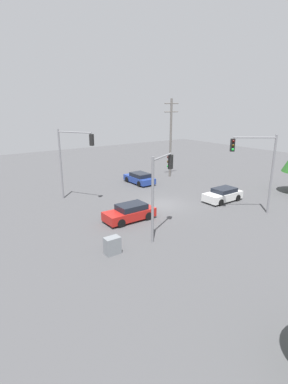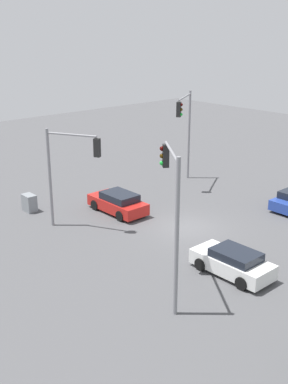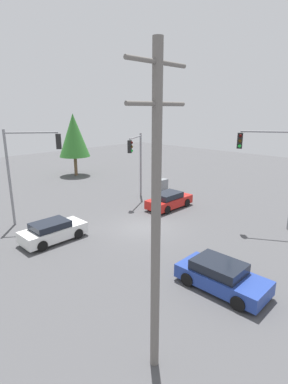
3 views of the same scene
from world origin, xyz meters
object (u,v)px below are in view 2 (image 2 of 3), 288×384
at_px(traffic_signal_cross, 186,123).
at_px(electrical_cabinet, 29,203).
at_px(sedan_red, 118,203).
at_px(traffic_signal_main, 172,199).
at_px(traffic_signal_aux, 69,163).
at_px(sedan_white, 233,262).

xyz_separation_m(traffic_signal_cross, electrical_cabinet, (-2.58, -11.94, -4.16)).
bearing_deg(sedan_red, electrical_cabinet, 135.88).
xyz_separation_m(sedan_red, electrical_cabinet, (-4.06, -4.19, -0.10)).
bearing_deg(traffic_signal_main, electrical_cabinet, 34.00).
height_order(traffic_signal_aux, electrical_cabinet, traffic_signal_aux).
bearing_deg(traffic_signal_cross, sedan_white, 21.90).
xyz_separation_m(traffic_signal_main, traffic_signal_cross, (-11.15, 12.57, 0.08)).
distance_m(traffic_signal_main, traffic_signal_cross, 16.80).
relative_size(traffic_signal_cross, traffic_signal_aux, 1.16).
distance_m(sedan_white, traffic_signal_main, 5.49).
distance_m(traffic_signal_cross, electrical_cabinet, 12.91).
bearing_deg(sedan_white, electrical_cabinet, 102.23).
xyz_separation_m(traffic_signal_aux, electrical_cabinet, (-4.24, -0.48, -3.52)).
bearing_deg(traffic_signal_aux, sedan_white, -13.55).
distance_m(sedan_red, traffic_signal_main, 11.51).
bearing_deg(electrical_cabinet, sedan_white, 12.23).
relative_size(sedan_red, electrical_cabinet, 3.76).
height_order(traffic_signal_main, traffic_signal_cross, traffic_signal_cross).
distance_m(traffic_signal_main, traffic_signal_aux, 9.57).
height_order(sedan_red, sedan_white, sedan_red).
xyz_separation_m(traffic_signal_main, traffic_signal_aux, (-9.49, 1.11, -0.56)).
bearing_deg(traffic_signal_aux, sedan_red, 64.59).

